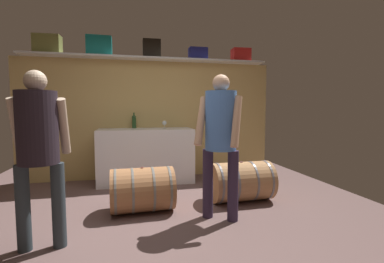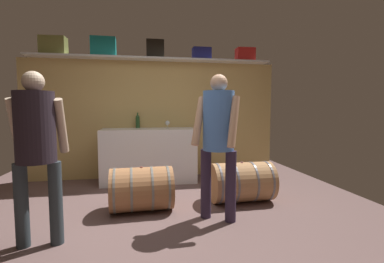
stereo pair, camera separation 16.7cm
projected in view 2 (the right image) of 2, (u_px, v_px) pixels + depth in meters
The scene contains 15 objects.
ground_plane at pixel (161, 206), 3.70m from camera, with size 5.93×7.67×0.02m, color brown.
back_wall_panel at pixel (155, 120), 5.26m from camera, with size 4.73×0.10×2.20m, color tan.
high_shelf_board at pixel (154, 59), 5.02m from camera, with size 4.35×0.40×0.03m, color silver.
toolcase_olive at pixel (53, 46), 4.70m from camera, with size 0.42×0.24×0.31m, color olive.
toolcase_teal at pixel (104, 47), 4.85m from camera, with size 0.42×0.27×0.33m, color #168280.
toolcase_black at pixel (155, 50), 5.01m from camera, with size 0.32×0.25×0.33m, color black.
toolcase_navy at pixel (202, 54), 5.16m from camera, with size 0.34×0.20×0.23m, color navy.
toolcase_red at pixel (245, 55), 5.31m from camera, with size 0.35×0.23×0.25m, color red.
work_cabinet at pixel (149, 155), 4.90m from camera, with size 1.65×0.66×0.95m, color white.
wine_bottle_green at pixel (138, 121), 5.05m from camera, with size 0.07×0.07×0.28m.
wine_glass at pixel (167, 123), 4.94m from camera, with size 0.08×0.08×0.14m.
wine_barrel_near at pixel (142, 189), 3.49m from camera, with size 0.81×0.59×0.57m.
wine_barrel_far at pixel (242, 182), 3.84m from camera, with size 0.87×0.58×0.56m.
winemaker_pouring at pixel (218, 132), 3.15m from camera, with size 0.57×0.51×1.70m.
visitor_tasting at pixel (36, 140), 2.54m from camera, with size 0.49×0.43×1.65m.
Camera 2 is at (-0.22, -3.07, 1.30)m, focal length 25.55 mm.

